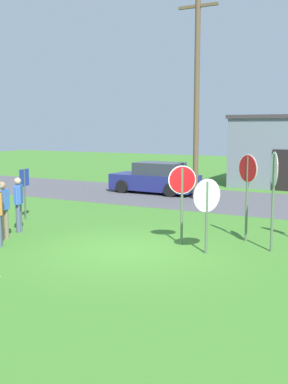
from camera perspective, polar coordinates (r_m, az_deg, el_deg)
The scene contains 11 objects.
ground_plane at distance 12.38m, azimuth -2.43°, elevation -7.13°, with size 80.00×80.00×0.00m, color #3D7528.
street_asphalt at distance 20.80m, azimuth 10.69°, elevation -1.07°, with size 60.00×6.40×0.01m, color #4C4C51.
utility_pole at distance 20.99m, azimuth 6.48°, elevation 11.86°, with size 1.80×0.24×8.96m.
parked_car_on_street at distance 22.93m, azimuth 1.46°, elevation 1.62°, with size 4.36×2.14×1.51m.
stop_sign_rear_left at distance 11.91m, azimuth 7.70°, elevation -1.34°, with size 0.45×0.74×1.93m.
stop_sign_center_cluster at distance 13.36m, azimuth 12.56°, elevation 1.27°, with size 0.66×0.49×2.48m.
stop_sign_leaning_left at distance 12.36m, azimuth 15.62°, elevation 1.14°, with size 0.37×0.83×2.61m.
stop_sign_far_back at distance 12.71m, azimuth 4.69°, elevation 0.14°, with size 0.62×0.49×2.19m.
person_in_teal at distance 14.84m, azimuth -15.15°, elevation -1.13°, with size 0.37×0.50×1.69m.
person_holding_notes at distance 13.89m, azimuth -16.92°, elevation -1.80°, with size 0.25×0.57×1.69m.
info_panel_leftmost at distance 16.75m, azimuth -14.44°, elevation 0.86°, with size 0.14×0.59×1.77m.
Camera 1 is at (6.06, -10.30, 3.23)m, focal length 43.51 mm.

